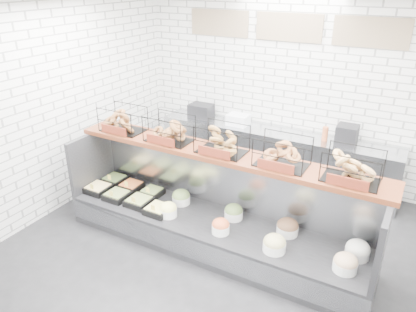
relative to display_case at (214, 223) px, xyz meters
The scene contains 5 objects.
ground 0.48m from the display_case, 89.79° to the right, with size 5.50×5.50×0.00m, color black.
room_shell 1.75m from the display_case, 89.72° to the left, with size 5.02×5.51×3.01m.
display_case is the anchor object (origin of this frame).
bagel_shelf 1.07m from the display_case, 89.02° to the left, with size 4.10×0.50×0.40m.
prep_counter 2.09m from the display_case, 90.21° to the left, with size 4.00×0.60×1.20m.
Camera 1 is at (2.06, -3.53, 3.27)m, focal length 35.00 mm.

